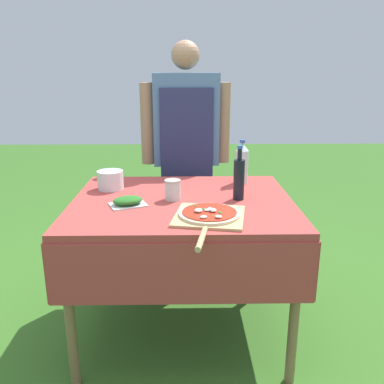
{
  "coord_description": "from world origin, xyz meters",
  "views": [
    {
      "loc": [
        0.01,
        -1.99,
        1.42
      ],
      "look_at": [
        0.05,
        0.0,
        0.82
      ],
      "focal_mm": 38.0,
      "sensor_mm": 36.0,
      "label": 1
    }
  ],
  "objects_px": {
    "herb_container": "(128,201)",
    "sauce_jar": "(173,191)",
    "water_bottle": "(242,163)",
    "pizza_on_peel": "(209,215)",
    "oil_bottle": "(239,178)",
    "person_cook": "(186,142)",
    "mixing_tub": "(110,180)",
    "prep_table": "(183,216)"
  },
  "relations": [
    {
      "from": "herb_container",
      "to": "sauce_jar",
      "type": "bearing_deg",
      "value": 22.5
    },
    {
      "from": "water_bottle",
      "to": "pizza_on_peel",
      "type": "bearing_deg",
      "value": -110.67
    },
    {
      "from": "pizza_on_peel",
      "to": "oil_bottle",
      "type": "height_order",
      "value": "oil_bottle"
    },
    {
      "from": "pizza_on_peel",
      "to": "water_bottle",
      "type": "distance_m",
      "value": 0.64
    },
    {
      "from": "sauce_jar",
      "to": "oil_bottle",
      "type": "bearing_deg",
      "value": 0.17
    },
    {
      "from": "water_bottle",
      "to": "sauce_jar",
      "type": "xyz_separation_m",
      "value": [
        -0.4,
        -0.31,
        -0.07
      ]
    },
    {
      "from": "person_cook",
      "to": "mixing_tub",
      "type": "xyz_separation_m",
      "value": [
        -0.42,
        -0.54,
        -0.12
      ]
    },
    {
      "from": "pizza_on_peel",
      "to": "prep_table",
      "type": "bearing_deg",
      "value": 123.54
    },
    {
      "from": "pizza_on_peel",
      "to": "water_bottle",
      "type": "height_order",
      "value": "water_bottle"
    },
    {
      "from": "pizza_on_peel",
      "to": "herb_container",
      "type": "bearing_deg",
      "value": 163.98
    },
    {
      "from": "person_cook",
      "to": "mixing_tub",
      "type": "relative_size",
      "value": 11.09
    },
    {
      "from": "prep_table",
      "to": "herb_container",
      "type": "height_order",
      "value": "herb_container"
    },
    {
      "from": "oil_bottle",
      "to": "sauce_jar",
      "type": "relative_size",
      "value": 2.69
    },
    {
      "from": "herb_container",
      "to": "mixing_tub",
      "type": "distance_m",
      "value": 0.32
    },
    {
      "from": "prep_table",
      "to": "herb_container",
      "type": "bearing_deg",
      "value": -161.94
    },
    {
      "from": "oil_bottle",
      "to": "water_bottle",
      "type": "bearing_deg",
      "value": 79.68
    },
    {
      "from": "oil_bottle",
      "to": "herb_container",
      "type": "height_order",
      "value": "oil_bottle"
    },
    {
      "from": "person_cook",
      "to": "oil_bottle",
      "type": "height_order",
      "value": "person_cook"
    },
    {
      "from": "mixing_tub",
      "to": "sauce_jar",
      "type": "distance_m",
      "value": 0.4
    },
    {
      "from": "prep_table",
      "to": "pizza_on_peel",
      "type": "distance_m",
      "value": 0.32
    },
    {
      "from": "person_cook",
      "to": "water_bottle",
      "type": "bearing_deg",
      "value": 123.39
    },
    {
      "from": "oil_bottle",
      "to": "sauce_jar",
      "type": "height_order",
      "value": "oil_bottle"
    },
    {
      "from": "mixing_tub",
      "to": "sauce_jar",
      "type": "xyz_separation_m",
      "value": [
        0.35,
        -0.2,
        -0.01
      ]
    },
    {
      "from": "pizza_on_peel",
      "to": "mixing_tub",
      "type": "bearing_deg",
      "value": 147.59
    },
    {
      "from": "mixing_tub",
      "to": "pizza_on_peel",
      "type": "bearing_deg",
      "value": -42.47
    },
    {
      "from": "herb_container",
      "to": "mixing_tub",
      "type": "xyz_separation_m",
      "value": [
        -0.13,
        0.29,
        0.03
      ]
    },
    {
      "from": "water_bottle",
      "to": "herb_container",
      "type": "xyz_separation_m",
      "value": [
        -0.62,
        -0.4,
        -0.1
      ]
    },
    {
      "from": "oil_bottle",
      "to": "sauce_jar",
      "type": "bearing_deg",
      "value": -179.83
    },
    {
      "from": "person_cook",
      "to": "herb_container",
      "type": "bearing_deg",
      "value": 67.03
    },
    {
      "from": "water_bottle",
      "to": "herb_container",
      "type": "distance_m",
      "value": 0.74
    },
    {
      "from": "mixing_tub",
      "to": "oil_bottle",
      "type": "bearing_deg",
      "value": -15.86
    },
    {
      "from": "person_cook",
      "to": "pizza_on_peel",
      "type": "height_order",
      "value": "person_cook"
    },
    {
      "from": "pizza_on_peel",
      "to": "oil_bottle",
      "type": "relative_size",
      "value": 1.93
    },
    {
      "from": "pizza_on_peel",
      "to": "sauce_jar",
      "type": "relative_size",
      "value": 5.18
    },
    {
      "from": "pizza_on_peel",
      "to": "sauce_jar",
      "type": "distance_m",
      "value": 0.33
    },
    {
      "from": "oil_bottle",
      "to": "herb_container",
      "type": "xyz_separation_m",
      "value": [
        -0.56,
        -0.09,
        -0.09
      ]
    },
    {
      "from": "person_cook",
      "to": "mixing_tub",
      "type": "height_order",
      "value": "person_cook"
    },
    {
      "from": "pizza_on_peel",
      "to": "sauce_jar",
      "type": "bearing_deg",
      "value": 131.25
    },
    {
      "from": "oil_bottle",
      "to": "herb_container",
      "type": "distance_m",
      "value": 0.57
    },
    {
      "from": "water_bottle",
      "to": "herb_container",
      "type": "relative_size",
      "value": 1.23
    },
    {
      "from": "prep_table",
      "to": "water_bottle",
      "type": "bearing_deg",
      "value": 42.44
    },
    {
      "from": "pizza_on_peel",
      "to": "sauce_jar",
      "type": "height_order",
      "value": "sauce_jar"
    }
  ]
}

